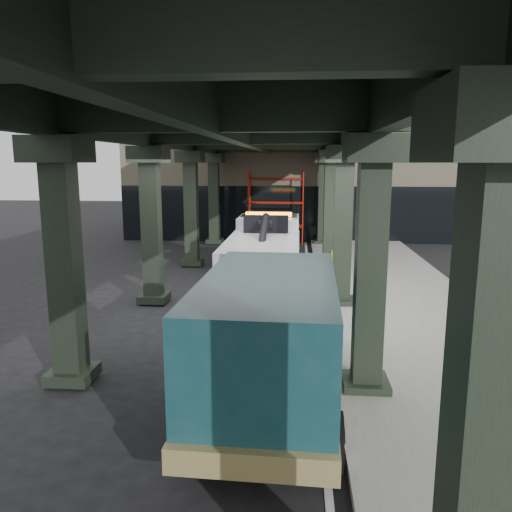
% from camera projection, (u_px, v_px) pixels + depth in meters
% --- Properties ---
extents(ground, '(90.00, 90.00, 0.00)m').
position_uv_depth(ground, '(253.00, 325.00, 14.03)').
color(ground, black).
rests_on(ground, ground).
extents(sidewalk, '(5.00, 40.00, 0.15)m').
position_uv_depth(sidewalk, '(401.00, 306.00, 15.61)').
color(sidewalk, gray).
rests_on(sidewalk, ground).
extents(lane_stripe, '(0.12, 38.00, 0.01)m').
position_uv_depth(lane_stripe, '(311.00, 306.00, 15.85)').
color(lane_stripe, silver).
rests_on(lane_stripe, ground).
extents(viaduct, '(7.40, 32.00, 6.40)m').
position_uv_depth(viaduct, '(245.00, 130.00, 15.02)').
color(viaduct, black).
rests_on(viaduct, ground).
extents(building, '(22.00, 10.00, 8.00)m').
position_uv_depth(building, '(310.00, 170.00, 32.72)').
color(building, '#C6B793').
rests_on(building, ground).
extents(scaffolding, '(3.08, 0.88, 4.00)m').
position_uv_depth(scaffolding, '(276.00, 206.00, 27.99)').
color(scaffolding, '#B51D0E').
rests_on(scaffolding, ground).
extents(tow_truck, '(2.58, 8.40, 2.75)m').
position_uv_depth(tow_truck, '(265.00, 253.00, 17.80)').
color(tow_truck, black).
rests_on(tow_truck, ground).
extents(towed_van, '(2.71, 6.35, 2.54)m').
position_uv_depth(towed_van, '(270.00, 335.00, 9.22)').
color(towed_van, '#133F46').
rests_on(towed_van, ground).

